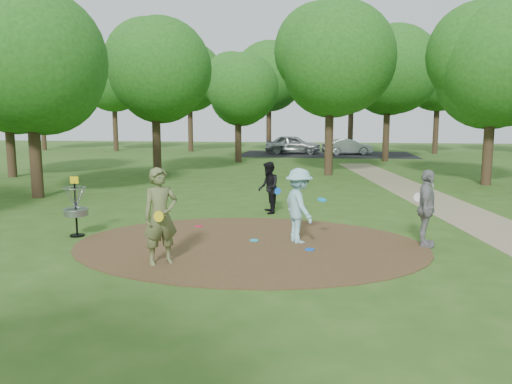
# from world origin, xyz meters

# --- Properties ---
(ground) EXTENTS (100.00, 100.00, 0.00)m
(ground) POSITION_xyz_m (0.00, 0.00, 0.00)
(ground) COLOR #2D5119
(ground) RESTS_ON ground
(dirt_clearing) EXTENTS (8.40, 8.40, 0.02)m
(dirt_clearing) POSITION_xyz_m (0.00, 0.00, 0.01)
(dirt_clearing) COLOR #47301C
(dirt_clearing) RESTS_ON ground
(footpath) EXTENTS (7.55, 39.89, 0.01)m
(footpath) POSITION_xyz_m (6.50, 2.00, 0.01)
(footpath) COLOR #8C7A5B
(footpath) RESTS_ON ground
(parking_lot) EXTENTS (14.00, 8.00, 0.01)m
(parking_lot) POSITION_xyz_m (2.00, 30.00, 0.00)
(parking_lot) COLOR black
(parking_lot) RESTS_ON ground
(player_observer_with_disc) EXTENTS (0.87, 0.83, 2.01)m
(player_observer_with_disc) POSITION_xyz_m (-1.57, -1.78, 1.00)
(player_observer_with_disc) COLOR #636A3D
(player_observer_with_disc) RESTS_ON ground
(player_throwing_with_disc) EXTENTS (1.27, 1.35, 1.81)m
(player_throwing_with_disc) POSITION_xyz_m (1.15, 0.40, 0.91)
(player_throwing_with_disc) COLOR #99D6E4
(player_throwing_with_disc) RESTS_ON ground
(player_walking_with_disc) EXTENTS (0.78, 0.91, 1.64)m
(player_walking_with_disc) POSITION_xyz_m (0.02, 4.02, 0.82)
(player_walking_with_disc) COLOR black
(player_walking_with_disc) RESTS_ON ground
(player_waiting_with_disc) EXTENTS (0.67, 1.14, 1.82)m
(player_waiting_with_disc) POSITION_xyz_m (4.12, 0.44, 0.91)
(player_waiting_with_disc) COLOR gray
(player_waiting_with_disc) RESTS_ON ground
(disc_ground_cyan) EXTENTS (0.22, 0.22, 0.02)m
(disc_ground_cyan) POSITION_xyz_m (0.07, 0.35, 0.03)
(disc_ground_cyan) COLOR #1CB6E3
(disc_ground_cyan) RESTS_ON dirt_clearing
(disc_ground_blue) EXTENTS (0.22, 0.22, 0.02)m
(disc_ground_blue) POSITION_xyz_m (1.44, -0.33, 0.03)
(disc_ground_blue) COLOR blue
(disc_ground_blue) RESTS_ON dirt_clearing
(disc_ground_red) EXTENTS (0.22, 0.22, 0.02)m
(disc_ground_red) POSITION_xyz_m (-1.68, 1.74, 0.03)
(disc_ground_red) COLOR red
(disc_ground_red) RESTS_ON dirt_clearing
(car_left) EXTENTS (4.66, 2.04, 1.56)m
(car_left) POSITION_xyz_m (-0.76, 30.27, 0.78)
(car_left) COLOR #A2A6AA
(car_left) RESTS_ON ground
(car_right) EXTENTS (4.16, 2.61, 1.29)m
(car_right) POSITION_xyz_m (3.67, 29.79, 0.65)
(car_right) COLOR #AEB2B6
(car_right) RESTS_ON ground
(disc_golf_basket) EXTENTS (0.63, 0.63, 1.54)m
(disc_golf_basket) POSITION_xyz_m (-4.50, 0.30, 0.87)
(disc_golf_basket) COLOR black
(disc_golf_basket) RESTS_ON ground
(tree_ring) EXTENTS (37.02, 45.78, 8.98)m
(tree_ring) POSITION_xyz_m (1.06, 8.00, 5.14)
(tree_ring) COLOR #332316
(tree_ring) RESTS_ON ground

